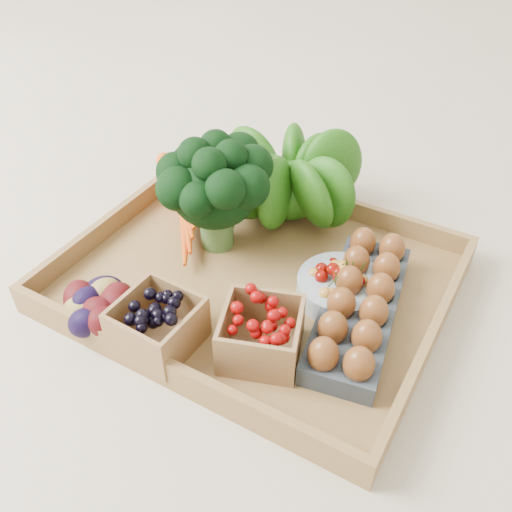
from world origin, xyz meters
The scene contains 10 objects.
ground centered at (0.00, 0.00, 0.00)m, with size 4.00×4.00×0.00m, color beige.
tray centered at (0.00, 0.00, 0.01)m, with size 0.55×0.45×0.01m, color olive.
carrots centered at (-0.18, 0.07, 0.04)m, with size 0.20×0.15×0.05m, color #EB4F0E, non-canonical shape.
lettuce centered at (-0.04, 0.18, 0.10)m, with size 0.16×0.16×0.16m, color #0C450A.
broccoli centered at (-0.10, 0.04, 0.08)m, with size 0.18×0.18×0.14m, color black, non-canonical shape.
cherry_bowl centered at (0.13, 0.03, 0.03)m, with size 0.13×0.13×0.03m, color #8C9EA5.
egg_carton centered at (0.17, 0.00, 0.03)m, with size 0.10×0.28×0.03m, color #383F47.
potatoes centered at (-0.14, -0.18, 0.05)m, with size 0.12×0.12×0.07m, color #39090B, non-canonical shape.
punnet_blackberry centered at (-0.05, -0.18, 0.05)m, with size 0.10×0.10×0.07m, color black.
punnet_raspberry centered at (0.08, -0.12, 0.05)m, with size 0.10×0.10×0.07m, color #7F0605.
Camera 1 is at (0.32, -0.56, 0.60)m, focal length 40.00 mm.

